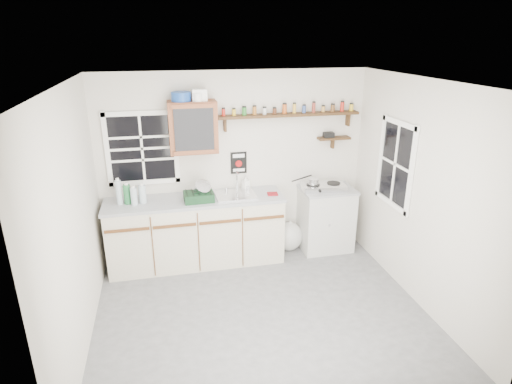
# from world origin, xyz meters

# --- Properties ---
(room) EXTENTS (3.64, 3.24, 2.54)m
(room) POSITION_xyz_m (0.00, 0.00, 1.25)
(room) COLOR #535255
(room) RESTS_ON ground
(main_cabinet) EXTENTS (2.31, 0.63, 0.92)m
(main_cabinet) POSITION_xyz_m (-0.58, 1.30, 0.46)
(main_cabinet) COLOR beige
(main_cabinet) RESTS_ON floor
(right_cabinet) EXTENTS (0.73, 0.57, 0.91)m
(right_cabinet) POSITION_xyz_m (1.25, 1.32, 0.46)
(right_cabinet) COLOR beige
(right_cabinet) RESTS_ON floor
(sink) EXTENTS (0.52, 0.44, 0.29)m
(sink) POSITION_xyz_m (-0.05, 1.30, 0.93)
(sink) COLOR silver
(sink) RESTS_ON main_cabinet
(upper_cabinet) EXTENTS (0.60, 0.32, 0.65)m
(upper_cabinet) POSITION_xyz_m (-0.55, 1.44, 1.82)
(upper_cabinet) COLOR brown
(upper_cabinet) RESTS_ON wall_back
(upper_cabinet_clutter) EXTENTS (0.43, 0.24, 0.14)m
(upper_cabinet_clutter) POSITION_xyz_m (-0.58, 1.44, 2.21)
(upper_cabinet_clutter) COLOR #174299
(upper_cabinet_clutter) RESTS_ON upper_cabinet
(spice_shelf) EXTENTS (1.91, 0.18, 0.35)m
(spice_shelf) POSITION_xyz_m (0.73, 1.51, 1.93)
(spice_shelf) COLOR black
(spice_shelf) RESTS_ON wall_back
(secondary_shelf) EXTENTS (0.45, 0.16, 0.24)m
(secondary_shelf) POSITION_xyz_m (1.36, 1.52, 1.58)
(secondary_shelf) COLOR black
(secondary_shelf) RESTS_ON wall_back
(warning_sign) EXTENTS (0.22, 0.02, 0.30)m
(warning_sign) POSITION_xyz_m (0.05, 1.59, 1.28)
(warning_sign) COLOR black
(warning_sign) RESTS_ON wall_back
(window_back) EXTENTS (0.93, 0.03, 0.98)m
(window_back) POSITION_xyz_m (-1.20, 1.59, 1.55)
(window_back) COLOR black
(window_back) RESTS_ON wall_back
(window_right) EXTENTS (0.03, 0.78, 1.08)m
(window_right) POSITION_xyz_m (1.79, 0.55, 1.45)
(window_right) COLOR black
(window_right) RESTS_ON wall_back
(water_bottles) EXTENTS (0.36, 0.15, 0.34)m
(water_bottles) POSITION_xyz_m (-1.37, 1.29, 1.05)
(water_bottles) COLOR silver
(water_bottles) RESTS_ON main_cabinet
(dish_rack) EXTENTS (0.38, 0.29, 0.28)m
(dish_rack) POSITION_xyz_m (-0.52, 1.22, 1.01)
(dish_rack) COLOR black
(dish_rack) RESTS_ON main_cabinet
(soap_bottle) EXTENTS (0.11, 0.11, 0.19)m
(soap_bottle) POSITION_xyz_m (0.13, 1.52, 1.02)
(soap_bottle) COLOR silver
(soap_bottle) RESTS_ON main_cabinet
(rag) EXTENTS (0.14, 0.13, 0.02)m
(rag) POSITION_xyz_m (0.44, 1.23, 0.93)
(rag) COLOR maroon
(rag) RESTS_ON main_cabinet
(hotplate) EXTENTS (0.63, 0.39, 0.09)m
(hotplate) POSITION_xyz_m (1.18, 1.31, 0.95)
(hotplate) COLOR silver
(hotplate) RESTS_ON right_cabinet
(saucepan) EXTENTS (0.33, 0.24, 0.15)m
(saucepan) POSITION_xyz_m (1.02, 1.31, 1.03)
(saucepan) COLOR silver
(saucepan) RESTS_ON hotplate
(trash_bag) EXTENTS (0.41, 0.37, 0.47)m
(trash_bag) POSITION_xyz_m (0.73, 1.39, 0.20)
(trash_bag) COLOR beige
(trash_bag) RESTS_ON floor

